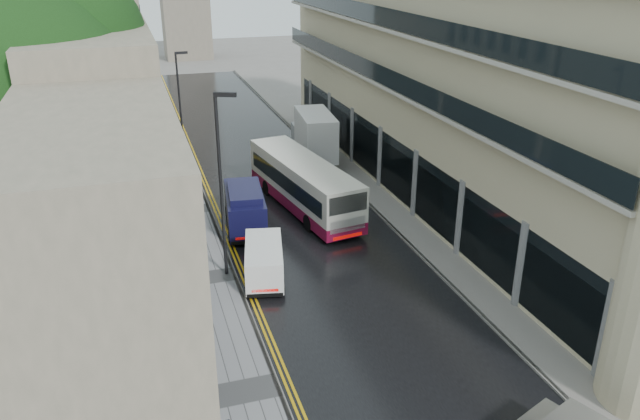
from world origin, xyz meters
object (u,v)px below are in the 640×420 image
tree_near (22,142)px  navy_van (230,220)px  white_lorry (304,144)px  lamp_post_near (221,189)px  cream_bus (308,206)px  tree_far (57,92)px  lamp_post_far (180,109)px  pedestrian (200,273)px  white_van (247,277)px

tree_near → navy_van: 10.52m
white_lorry → lamp_post_near: size_ratio=0.84×
cream_bus → lamp_post_near: bearing=-153.3°
tree_far → tree_near: bearing=-91.3°
tree_far → white_lorry: bearing=-2.7°
tree_far → lamp_post_far: bearing=25.8°
lamp_post_far → white_lorry: bearing=-33.2°
pedestrian → lamp_post_near: lamp_post_near is taller
white_van → lamp_post_near: lamp_post_near is taller
lamp_post_far → tree_near: bearing=-118.7°
tree_near → navy_van: tree_near is taller
white_van → white_lorry: bearing=77.3°
tree_far → cream_bus: 16.63m
cream_bus → navy_van: size_ratio=2.18×
lamp_post_far → white_van: bearing=-92.2°
pedestrian → lamp_post_far: bearing=-117.6°
cream_bus → pedestrian: size_ratio=5.94×
tree_far → pedestrian: tree_far is taller
white_lorry → navy_van: white_lorry is taller
pedestrian → lamp_post_near: (1.33, 1.23, 3.31)m
navy_van → pedestrian: navy_van is taller
lamp_post_near → cream_bus: bearing=59.5°
tree_near → white_lorry: size_ratio=1.98×
tree_far → white_van: (7.90, -15.68, -5.34)m
cream_bus → white_lorry: white_lorry is taller
cream_bus → navy_van: 4.23m
navy_van → tree_far: bearing=135.0°
white_lorry → white_van: white_lorry is taller
tree_near → white_lorry: 20.16m
tree_near → navy_van: (8.41, 2.72, -5.69)m
navy_van → white_van: bearing=-85.5°
pedestrian → lamp_post_far: lamp_post_far is taller
tree_far → navy_van: tree_far is taller
tree_near → cream_bus: bearing=13.0°
pedestrian → lamp_post_near: bearing=-160.9°
tree_far → white_van: size_ratio=3.24×
cream_bus → tree_near: bearing=-176.0°
tree_far → navy_van: bearing=-51.7°
cream_bus → lamp_post_near: 6.81m
tree_near → cream_bus: tree_near is taller
white_lorry → white_van: bearing=-109.1°
pedestrian → lamp_post_far: (1.28, 18.44, 2.87)m
white_lorry → pedestrian: (-8.84, -14.24, -0.86)m
white_van → tree_far: bearing=128.8°
tree_far → pedestrian: 16.91m
white_van → navy_van: navy_van is taller
lamp_post_near → navy_van: bearing=100.6°
tree_near → navy_van: bearing=17.9°
white_lorry → white_van: 16.55m
navy_van → lamp_post_near: 4.66m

